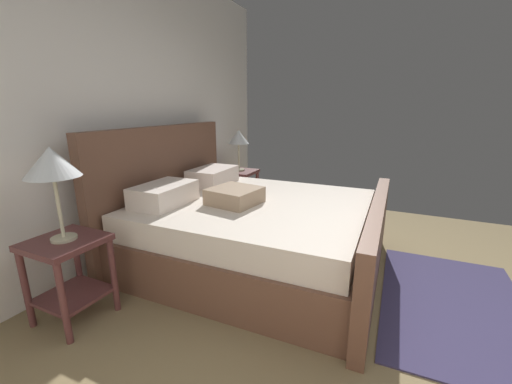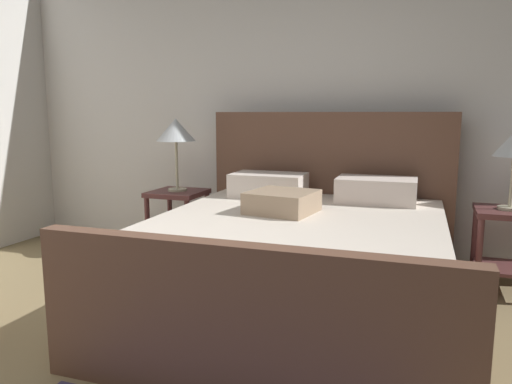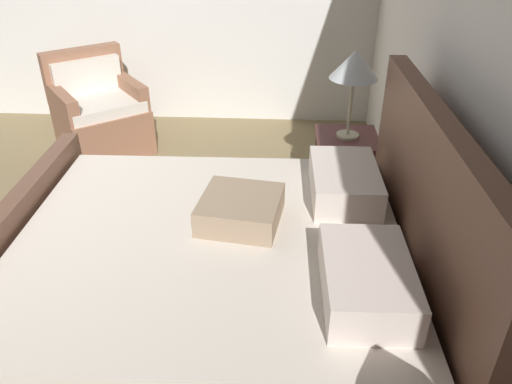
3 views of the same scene
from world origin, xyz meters
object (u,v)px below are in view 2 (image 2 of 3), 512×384
at_px(bed, 299,257).
at_px(nightstand_left, 178,213).
at_px(table_lamp_left, 176,132).
at_px(nightstand_right, 507,237).

distance_m(bed, nightstand_left, 1.49).
bearing_deg(bed, table_lamp_left, 149.61).
relative_size(nightstand_left, table_lamp_left, 0.97).
relative_size(bed, table_lamp_left, 3.58).
relative_size(nightstand_right, nightstand_left, 1.00).
bearing_deg(nightstand_left, table_lamp_left, 116.57).
bearing_deg(table_lamp_left, bed, -30.39).
bearing_deg(nightstand_right, bed, -148.15).
height_order(nightstand_left, table_lamp_left, table_lamp_left).
xyz_separation_m(nightstand_right, table_lamp_left, (-2.58, -0.05, 0.71)).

